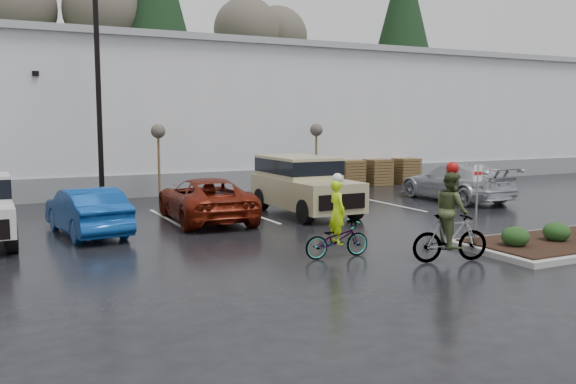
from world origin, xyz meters
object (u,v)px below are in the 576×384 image
sapling_mid (158,135)px  car_red (205,199)px  car_far_silver (456,182)px  suv_tan (305,186)px  fire_lane_sign (477,193)px  cyclist_olive (451,226)px  car_blue (87,211)px  pallet_stack_a (350,173)px  sapling_east (316,134)px  pallet_stack_b (377,172)px  pallet_stack_c (406,171)px  cyclist_hivis (337,231)px  lamppost (97,58)px

sapling_mid → car_red: sapling_mid is taller
sapling_mid → car_far_silver: (11.09, -5.53, -1.94)m
suv_tan → car_red: bearing=176.3°
fire_lane_sign → cyclist_olive: 2.37m
car_blue → car_far_silver: 15.00m
pallet_stack_a → cyclist_olive: cyclist_olive is taller
pallet_stack_a → suv_tan: size_ratio=0.26×
sapling_east → car_blue: (-11.38, -6.55, -2.02)m
sapling_mid → car_blue: bearing=-120.6°
pallet_stack_a → fire_lane_sign: (-4.70, -13.80, 0.73)m
sapling_east → pallet_stack_a: sapling_east is taller
pallet_stack_b → pallet_stack_c: same height
pallet_stack_a → car_far_silver: 6.62m
sapling_east → car_red: size_ratio=0.61×
car_blue → suv_tan: 7.63m
car_red → car_blue: bearing=15.8°
cyclist_hivis → cyclist_olive: cyclist_olive is taller
pallet_stack_c → suv_tan: (-9.77, -6.96, 0.35)m
pallet_stack_c → pallet_stack_a: bearing=180.0°
sapling_mid → sapling_east: 7.50m
car_red → sapling_mid: bearing=-85.5°
fire_lane_sign → cyclist_olive: (-1.96, -1.22, -0.54)m
pallet_stack_b → suv_tan: suv_tan is taller
car_blue → pallet_stack_b: bearing=-161.3°
sapling_east → pallet_stack_b: size_ratio=2.37×
suv_tan → sapling_east: bearing=57.7°
pallet_stack_b → car_far_silver: (-0.61, -6.53, 0.11)m
pallet_stack_c → sapling_mid: bearing=-175.8°
sapling_mid → car_far_silver: size_ratio=0.59×
lamppost → pallet_stack_a: size_ratio=6.83×
sapling_mid → car_red: (0.06, -5.73, -2.00)m
pallet_stack_c → cyclist_hivis: 18.25m
fire_lane_sign → sapling_east: bearing=80.2°
fire_lane_sign → cyclist_hivis: fire_lane_sign is taller
pallet_stack_a → car_far_silver: car_far_silver is taller
car_red → cyclist_hivis: (1.09, -6.71, -0.07)m
sapling_mid → car_red: 6.07m
pallet_stack_b → fire_lane_sign: (-6.40, -13.80, 0.73)m
sapling_mid → cyclist_hivis: size_ratio=1.53×
sapling_mid → pallet_stack_a: (10.00, 1.00, -2.05)m
lamppost → car_far_silver: size_ratio=1.70×
sapling_mid → suv_tan: size_ratio=0.63×
lamppost → car_blue: bearing=-103.9°
sapling_mid → pallet_stack_b: (11.70, 1.00, -2.05)m
cyclist_hivis → pallet_stack_c: bearing=-40.5°
lamppost → cyclist_olive: (5.84, -13.02, -4.82)m
cyclist_olive → car_far_silver: bearing=-28.6°
pallet_stack_b → cyclist_olive: size_ratio=0.56×
car_blue → car_far_silver: bearing=176.8°
pallet_stack_a → pallet_stack_b: (1.70, 0.00, 0.00)m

